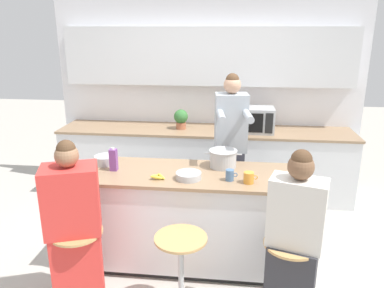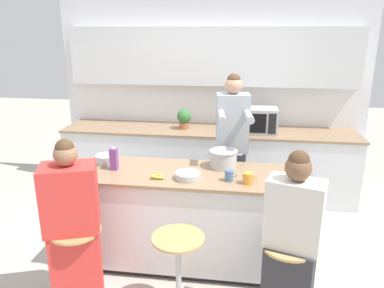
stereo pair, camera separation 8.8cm
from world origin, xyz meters
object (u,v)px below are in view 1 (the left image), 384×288
at_px(cooking_pot, 223,158).
at_px(microwave, 253,120).
at_px(juice_carton, 113,160).
at_px(coffee_cup_far, 230,175).
at_px(banana_bunch, 158,177).
at_px(bar_stool_leftmost, 80,263).
at_px(bar_stool_center, 181,270).
at_px(potted_plant, 181,118).
at_px(person_cooking, 230,158).
at_px(kitchen_island, 191,218).
at_px(person_wrapped_blanket, 75,232).
at_px(fruit_bowl, 105,160).
at_px(coffee_cup_near, 249,178).
at_px(bar_stool_rightmost, 288,276).
at_px(person_seated_near, 293,249).

relative_size(cooking_pot, microwave, 0.67).
xyz_separation_m(cooking_pot, juice_carton, (-0.99, -0.20, 0.02)).
distance_m(juice_carton, microwave, 2.04).
xyz_separation_m(coffee_cup_far, juice_carton, (-1.06, 0.12, 0.05)).
relative_size(banana_bunch, microwave, 0.28).
distance_m(bar_stool_leftmost, bar_stool_center, 0.82).
relative_size(juice_carton, potted_plant, 0.85).
bearing_deg(person_cooking, banana_bunch, -136.62).
bearing_deg(kitchen_island, potted_plant, 101.33).
xyz_separation_m(bar_stool_leftmost, microwave, (1.43, 2.23, 0.68)).
bearing_deg(person_cooking, bar_stool_leftmost, -139.75).
height_order(person_cooking, banana_bunch, person_cooking).
relative_size(person_wrapped_blanket, fruit_bowl, 6.78).
bearing_deg(person_wrapped_blanket, bar_stool_leftmost, -29.96).
height_order(person_wrapped_blanket, coffee_cup_far, person_wrapped_blanket).
distance_m(coffee_cup_near, coffee_cup_far, 0.16).
bearing_deg(bar_stool_rightmost, banana_bunch, 155.74).
bearing_deg(person_seated_near, coffee_cup_near, 139.68).
height_order(person_seated_near, coffee_cup_far, person_seated_near).
height_order(fruit_bowl, coffee_cup_near, coffee_cup_near).
distance_m(bar_stool_rightmost, coffee_cup_far, 0.92).
relative_size(person_wrapped_blanket, person_seated_near, 1.01).
xyz_separation_m(coffee_cup_near, potted_plant, (-0.83, 1.77, 0.08)).
bearing_deg(bar_stool_center, microwave, 74.57).
xyz_separation_m(cooking_pot, coffee_cup_far, (0.07, -0.32, -0.03)).
distance_m(bar_stool_center, coffee_cup_near, 0.92).
xyz_separation_m(bar_stool_leftmost, bar_stool_rightmost, (1.63, 0.02, 0.00)).
height_order(person_cooking, microwave, person_cooking).
bearing_deg(microwave, person_wrapped_blanket, -123.00).
distance_m(person_seated_near, potted_plant, 2.58).
distance_m(bar_stool_leftmost, microwave, 2.73).
bearing_deg(banana_bunch, coffee_cup_near, 0.09).
bearing_deg(kitchen_island, person_cooking, 58.22).
xyz_separation_m(fruit_bowl, potted_plant, (0.53, 1.46, 0.08)).
bearing_deg(cooking_pot, kitchen_island, -146.72).
height_order(kitchen_island, coffee_cup_far, coffee_cup_far).
bearing_deg(coffee_cup_far, person_cooking, 90.57).
relative_size(bar_stool_center, person_wrapped_blanket, 0.48).
height_order(bar_stool_rightmost, juice_carton, juice_carton).
height_order(bar_stool_center, microwave, microwave).
relative_size(kitchen_island, person_seated_near, 1.45).
bearing_deg(person_seated_near, coffee_cup_far, 148.74).
bearing_deg(coffee_cup_near, kitchen_island, 160.76).
relative_size(cooking_pot, fruit_bowl, 1.67).
bearing_deg(potted_plant, banana_bunch, -88.42).
height_order(bar_stool_rightmost, person_cooking, person_cooking).
height_order(bar_stool_leftmost, person_cooking, person_cooking).
height_order(cooking_pot, microwave, microwave).
distance_m(kitchen_island, microwave, 1.76).
height_order(fruit_bowl, microwave, microwave).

